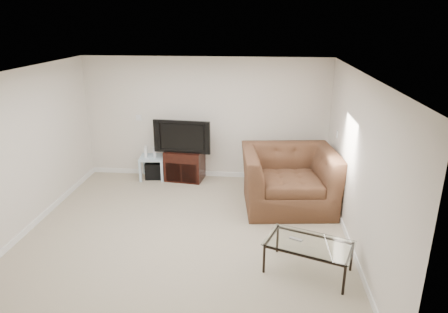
# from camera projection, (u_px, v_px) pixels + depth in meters

# --- Properties ---
(floor) EXTENTS (5.00, 5.00, 0.00)m
(floor) POSITION_uv_depth(u_px,v_px,m) (185.00, 235.00, 6.23)
(floor) COLOR tan
(floor) RESTS_ON ground
(ceiling) EXTENTS (5.00, 5.00, 0.00)m
(ceiling) POSITION_uv_depth(u_px,v_px,m) (179.00, 73.00, 5.41)
(ceiling) COLOR white
(ceiling) RESTS_ON ground
(wall_back) EXTENTS (5.00, 0.02, 2.50)m
(wall_back) POSITION_uv_depth(u_px,v_px,m) (206.00, 119.00, 8.17)
(wall_back) COLOR silver
(wall_back) RESTS_ON ground
(wall_left) EXTENTS (0.02, 5.00, 2.50)m
(wall_left) POSITION_uv_depth(u_px,v_px,m) (20.00, 154.00, 6.03)
(wall_left) COLOR silver
(wall_left) RESTS_ON ground
(wall_right) EXTENTS (0.02, 5.00, 2.50)m
(wall_right) POSITION_uv_depth(u_px,v_px,m) (358.00, 165.00, 5.60)
(wall_right) COLOR silver
(wall_right) RESTS_ON ground
(plate_back) EXTENTS (0.12, 0.02, 0.12)m
(plate_back) POSITION_uv_depth(u_px,v_px,m) (139.00, 118.00, 8.28)
(plate_back) COLOR white
(plate_back) RESTS_ON wall_back
(plate_right_switch) EXTENTS (0.02, 0.09, 0.13)m
(plate_right_switch) POSITION_uv_depth(u_px,v_px,m) (337.00, 134.00, 7.10)
(plate_right_switch) COLOR white
(plate_right_switch) RESTS_ON wall_right
(plate_right_outlet) EXTENTS (0.02, 0.08, 0.12)m
(plate_right_outlet) POSITION_uv_depth(u_px,v_px,m) (335.00, 190.00, 7.13)
(plate_right_outlet) COLOR white
(plate_right_outlet) RESTS_ON wall_right
(tv_stand) EXTENTS (0.81, 0.61, 0.63)m
(tv_stand) POSITION_uv_depth(u_px,v_px,m) (185.00, 165.00, 8.30)
(tv_stand) COLOR black
(tv_stand) RESTS_ON floor
(dvd_player) EXTENTS (0.42, 0.32, 0.05)m
(dvd_player) POSITION_uv_depth(u_px,v_px,m) (184.00, 156.00, 8.20)
(dvd_player) COLOR black
(dvd_player) RESTS_ON tv_stand
(television) EXTENTS (1.09, 0.31, 0.67)m
(television) POSITION_uv_depth(u_px,v_px,m) (183.00, 135.00, 8.06)
(television) COLOR black
(television) RESTS_ON tv_stand
(side_table) EXTENTS (0.54, 0.54, 0.48)m
(side_table) POSITION_uv_depth(u_px,v_px,m) (153.00, 167.00, 8.39)
(side_table) COLOR #AEC5D7
(side_table) RESTS_ON floor
(subwoofer) EXTENTS (0.40, 0.40, 0.36)m
(subwoofer) POSITION_uv_depth(u_px,v_px,m) (155.00, 170.00, 8.43)
(subwoofer) COLOR black
(subwoofer) RESTS_ON floor
(game_console) EXTENTS (0.07, 0.16, 0.22)m
(game_console) POSITION_uv_depth(u_px,v_px,m) (146.00, 152.00, 8.26)
(game_console) COLOR white
(game_console) RESTS_ON side_table
(game_case) EXTENTS (0.08, 0.15, 0.19)m
(game_case) POSITION_uv_depth(u_px,v_px,m) (155.00, 153.00, 8.26)
(game_case) COLOR silver
(game_case) RESTS_ON side_table
(recliner) EXTENTS (1.71, 1.21, 1.40)m
(recliner) POSITION_uv_depth(u_px,v_px,m) (289.00, 169.00, 6.98)
(recliner) COLOR #4F2D1D
(recliner) RESTS_ON floor
(coffee_table) EXTENTS (1.26, 0.98, 0.43)m
(coffee_table) POSITION_uv_depth(u_px,v_px,m) (308.00, 257.00, 5.26)
(coffee_table) COLOR black
(coffee_table) RESTS_ON floor
(remote) EXTENTS (0.18, 0.12, 0.02)m
(remote) POSITION_uv_depth(u_px,v_px,m) (296.00, 239.00, 5.26)
(remote) COLOR #B2B2B7
(remote) RESTS_ON coffee_table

